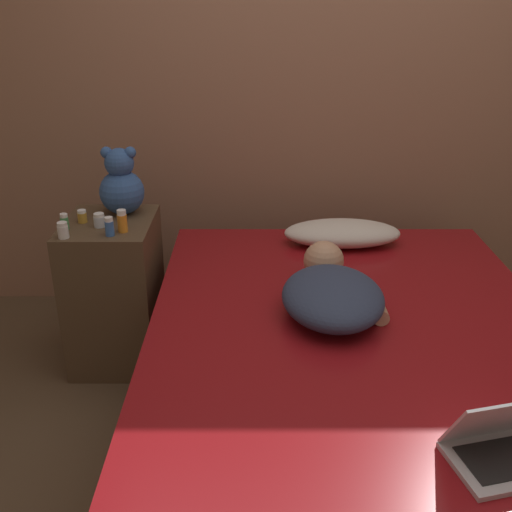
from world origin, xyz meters
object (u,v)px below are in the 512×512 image
Objects in this scene: laptop at (509,444)px; bottle_green at (64,222)px; person_lying at (332,291)px; bottle_clear at (99,220)px; bottle_blue at (109,227)px; bottle_orange at (122,221)px; bottle_white at (63,230)px; teddy_bear at (121,185)px; bottle_amber at (82,216)px; pillow at (342,233)px.

laptop is 1.94m from bottle_green.
bottle_clear reaches higher than person_lying.
laptop is 1.73m from bottle_blue.
person_lying is 7.76× the size of bottle_blue.
laptop is at bearing -43.71° from bottle_orange.
bottle_white reaches higher than person_lying.
bottle_green is at bearing 102.85° from bottle_white.
bottle_orange is at bearing -27.92° from bottle_clear.
bottle_green is at bearing -135.82° from teddy_bear.
bottle_green is (-0.26, 0.03, -0.01)m from bottle_orange.
laptop is 1.96m from bottle_amber.
person_lying is 1.19m from bottle_amber.
bottle_green reaches higher than bottle_white.
bottle_white is (-1.48, 1.12, 0.17)m from laptop.
bottle_clear is at bearing 12.42° from bottle_green.
bottle_orange is (-0.87, 0.38, 0.15)m from person_lying.
bottle_clear is at bearing 152.08° from bottle_orange.
laptop is at bearing -47.93° from teddy_bear.
bottle_orange is at bearing -164.41° from pillow.
bottle_amber is at bearing 58.25° from bottle_green.
bottle_green is at bearing 127.39° from laptop.
pillow is 1.29m from bottle_green.
teddy_bear is 3.18× the size of bottle_orange.
pillow is 1.05m from bottle_orange.
bottle_blue is at bearing -136.19° from bottle_orange.
bottle_white is (-1.11, 0.31, 0.13)m from person_lying.
bottle_orange is (0.21, -0.12, 0.02)m from bottle_amber.
bottle_blue is at bearing -162.82° from pillow.
bottle_clear is at bearing -31.25° from bottle_amber.
bottle_blue is 0.83× the size of bottle_orange.
bottle_orange is at bearing -29.41° from bottle_amber.
pillow is 1.49m from laptop.
bottle_orange reaches higher than bottle_amber.
bottle_green is (-1.50, 1.22, 0.17)m from laptop.
teddy_bear reaches higher than bottle_clear.
bottle_white is at bearing 129.36° from laptop.
bottle_white is (-1.24, -0.35, 0.15)m from pillow.
bottle_white is (-0.03, -0.19, 0.01)m from bottle_amber.
teddy_bear is (-0.92, 0.62, 0.24)m from person_lying.
bottle_green is at bearing 161.01° from bottle_blue.
bottle_amber reaches higher than pillow.
bottle_orange is (0.05, 0.04, 0.01)m from bottle_blue.
pillow is at bearing 7.67° from bottle_amber.
teddy_bear is at bearing 145.78° from person_lying.
bottle_amber is at bearing 150.59° from bottle_orange.
bottle_orange reaches higher than laptop.
person_lying is at bearing -19.78° from bottle_green.
bottle_blue reaches higher than bottle_amber.
bottle_white is 0.25m from bottle_orange.
laptop is at bearing -41.58° from bottle_blue.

